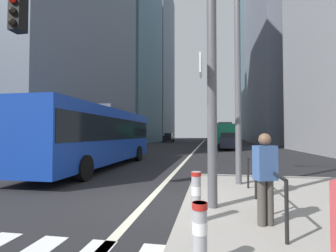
# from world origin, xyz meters

# --- Properties ---
(ground_plane) EXTENTS (160.00, 160.00, 0.00)m
(ground_plane) POSITION_xyz_m (0.00, 20.00, 0.00)
(ground_plane) COLOR black
(lane_centre_line) EXTENTS (0.20, 80.00, 0.01)m
(lane_centre_line) POSITION_xyz_m (0.00, 30.00, 0.01)
(lane_centre_line) COLOR beige
(lane_centre_line) RESTS_ON ground
(office_tower_left_mid) EXTENTS (11.71, 20.48, 41.43)m
(office_tower_left_mid) POSITION_xyz_m (-16.00, 43.21, 20.72)
(office_tower_left_mid) COLOR slate
(office_tower_left_mid) RESTS_ON ground
(office_tower_left_far) EXTENTS (10.65, 21.20, 47.64)m
(office_tower_left_far) POSITION_xyz_m (-16.00, 68.29, 23.82)
(office_tower_left_far) COLOR slate
(office_tower_left_far) RESTS_ON ground
(office_tower_right_mid) EXTENTS (13.69, 24.56, 43.02)m
(office_tower_right_mid) POSITION_xyz_m (17.00, 44.29, 21.51)
(office_tower_right_mid) COLOR slate
(office_tower_right_mid) RESTS_ON ground
(office_tower_right_far) EXTENTS (11.07, 18.43, 50.64)m
(office_tower_right_far) POSITION_xyz_m (17.00, 68.23, 25.32)
(office_tower_right_far) COLOR slate
(office_tower_right_far) RESTS_ON ground
(city_bus_blue_oncoming) EXTENTS (2.71, 11.15, 3.40)m
(city_bus_blue_oncoming) POSITION_xyz_m (-4.32, 6.01, 1.84)
(city_bus_blue_oncoming) COLOR #14389E
(city_bus_blue_oncoming) RESTS_ON ground
(sedan_white_oncoming) EXTENTS (2.11, 4.34, 1.94)m
(sedan_white_oncoming) POSITION_xyz_m (-7.71, 5.74, 0.99)
(sedan_white_oncoming) COLOR silver
(sedan_white_oncoming) RESTS_ON ground
(city_bus_red_receding) EXTENTS (2.88, 11.42, 3.40)m
(city_bus_red_receding) POSITION_xyz_m (3.58, 31.15, 1.84)
(city_bus_red_receding) COLOR #198456
(city_bus_red_receding) RESTS_ON ground
(car_oncoming_mid) EXTENTS (2.09, 4.52, 1.94)m
(car_oncoming_mid) POSITION_xyz_m (-7.12, 45.41, 0.99)
(car_oncoming_mid) COLOR black
(car_oncoming_mid) RESTS_ON ground
(car_receding_near) EXTENTS (2.10, 4.48, 1.94)m
(car_receding_near) POSITION_xyz_m (2.65, 56.22, 0.99)
(car_receding_near) COLOR gold
(car_receding_near) RESTS_ON ground
(car_receding_far) EXTENTS (2.13, 4.52, 1.94)m
(car_receding_far) POSITION_xyz_m (3.58, 22.12, 0.99)
(car_receding_far) COLOR #232838
(car_receding_far) RESTS_ON ground
(traffic_signal_gantry) EXTENTS (5.39, 0.65, 6.00)m
(traffic_signal_gantry) POSITION_xyz_m (-0.06, -0.68, 4.07)
(traffic_signal_gantry) COLOR #515156
(traffic_signal_gantry) RESTS_ON median_island
(street_lamp_post) EXTENTS (5.50, 0.32, 8.00)m
(street_lamp_post) POSITION_xyz_m (2.59, 2.11, 5.28)
(street_lamp_post) COLOR #56565B
(street_lamp_post) RESTS_ON median_island
(bollard_left) EXTENTS (0.20, 0.20, 0.81)m
(bollard_left) POSITION_xyz_m (1.53, -3.28, 0.60)
(bollard_left) COLOR #99999E
(bollard_left) RESTS_ON median_island
(bollard_right) EXTENTS (0.20, 0.20, 0.94)m
(bollard_right) POSITION_xyz_m (1.39, -1.66, 0.67)
(bollard_right) COLOR #99999E
(bollard_right) RESTS_ON median_island
(pedestrian_railing) EXTENTS (0.06, 3.94, 0.98)m
(pedestrian_railing) POSITION_xyz_m (2.80, -0.43, 0.86)
(pedestrian_railing) COLOR black
(pedestrian_railing) RESTS_ON median_island
(pedestrian_far) EXTENTS (0.44, 0.36, 1.68)m
(pedestrian_far) POSITION_xyz_m (2.65, -1.62, 1.08)
(pedestrian_far) COLOR #423D38
(pedestrian_far) RESTS_ON median_island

